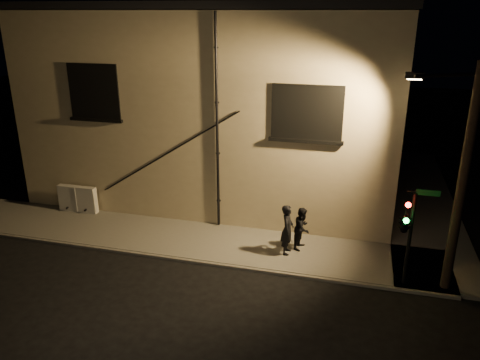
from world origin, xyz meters
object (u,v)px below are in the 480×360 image
(pedestrian_a, at_px, (287,229))
(utility_cabinet, at_px, (78,199))
(pedestrian_b, at_px, (302,228))
(traffic_signal, at_px, (405,222))
(streetlamp_pole, at_px, (459,177))

(pedestrian_a, bearing_deg, utility_cabinet, 81.53)
(pedestrian_b, bearing_deg, pedestrian_a, 151.92)
(pedestrian_a, bearing_deg, traffic_signal, -106.53)
(utility_cabinet, xyz_separation_m, traffic_signal, (13.30, -2.51, 1.61))
(pedestrian_b, bearing_deg, streetlamp_pole, -92.89)
(utility_cabinet, distance_m, pedestrian_b, 10.00)
(traffic_signal, height_order, streetlamp_pole, streetlamp_pole)
(pedestrian_a, bearing_deg, streetlamp_pole, -99.31)
(pedestrian_a, relative_size, pedestrian_b, 1.17)
(utility_cabinet, relative_size, pedestrian_b, 1.11)
(traffic_signal, bearing_deg, streetlamp_pole, 11.71)
(utility_cabinet, height_order, streetlamp_pole, streetlamp_pole)
(utility_cabinet, relative_size, traffic_signal, 0.54)
(utility_cabinet, relative_size, streetlamp_pole, 0.25)
(utility_cabinet, relative_size, pedestrian_a, 0.95)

